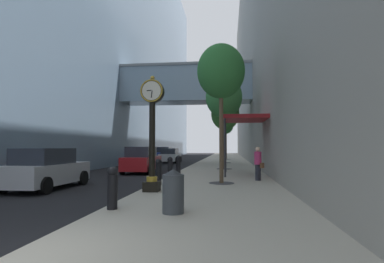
{
  "coord_description": "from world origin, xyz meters",
  "views": [
    {
      "loc": [
        3.26,
        -3.99,
        1.73
      ],
      "look_at": [
        0.81,
        16.72,
        2.76
      ],
      "focal_mm": 28.94,
      "sensor_mm": 36.0,
      "label": 1
    }
  ],
  "objects_px": {
    "bollard_fourth": "(170,167)",
    "car_red_far": "(142,160)",
    "street_tree_mid_near": "(224,97)",
    "car_silver_near": "(46,169)",
    "trash_bin": "(173,191)",
    "bollard_nearest": "(112,187)",
    "street_clock": "(152,128)",
    "bollard_fifth": "(178,164)",
    "street_tree_near": "(221,72)",
    "car_blue_trailing": "(164,154)",
    "car_white_mid": "(170,156)",
    "pedestrian_walking": "(258,163)",
    "street_tree_far": "(226,126)",
    "street_tree_mid_far": "(225,114)",
    "bollard_third": "(159,171)"
  },
  "relations": [
    {
      "from": "bollard_fourth",
      "to": "car_red_far",
      "type": "xyz_separation_m",
      "value": [
        -2.83,
        4.76,
        0.13
      ]
    },
    {
      "from": "street_tree_mid_near",
      "to": "car_silver_near",
      "type": "distance_m",
      "value": 13.35
    },
    {
      "from": "trash_bin",
      "to": "bollard_nearest",
      "type": "bearing_deg",
      "value": 170.29
    },
    {
      "from": "street_clock",
      "to": "bollard_nearest",
      "type": "relative_size",
      "value": 3.86
    },
    {
      "from": "bollard_fifth",
      "to": "car_silver_near",
      "type": "distance_m",
      "value": 7.6
    },
    {
      "from": "street_tree_near",
      "to": "car_blue_trailing",
      "type": "xyz_separation_m",
      "value": [
        -7.81,
        24.83,
        -4.21
      ]
    },
    {
      "from": "car_white_mid",
      "to": "street_clock",
      "type": "bearing_deg",
      "value": -80.86
    },
    {
      "from": "street_tree_near",
      "to": "car_white_mid",
      "type": "xyz_separation_m",
      "value": [
        -5.98,
        19.4,
        -4.27
      ]
    },
    {
      "from": "pedestrian_walking",
      "to": "street_tree_far",
      "type": "bearing_deg",
      "value": 93.9
    },
    {
      "from": "car_white_mid",
      "to": "bollard_nearest",
      "type": "bearing_deg",
      "value": -82.48
    },
    {
      "from": "car_silver_near",
      "to": "car_white_mid",
      "type": "xyz_separation_m",
      "value": [
        1.15,
        21.03,
        -0.04
      ]
    },
    {
      "from": "street_clock",
      "to": "street_tree_mid_far",
      "type": "bearing_deg",
      "value": 83.17
    },
    {
      "from": "car_silver_near",
      "to": "car_white_mid",
      "type": "distance_m",
      "value": 21.07
    },
    {
      "from": "bollard_third",
      "to": "pedestrian_walking",
      "type": "xyz_separation_m",
      "value": [
        4.33,
        2.04,
        0.26
      ]
    },
    {
      "from": "trash_bin",
      "to": "car_blue_trailing",
      "type": "xyz_separation_m",
      "value": [
        -6.8,
        31.07,
        0.15
      ]
    },
    {
      "from": "street_tree_mid_near",
      "to": "street_tree_mid_far",
      "type": "height_order",
      "value": "street_tree_mid_near"
    },
    {
      "from": "bollard_third",
      "to": "pedestrian_walking",
      "type": "relative_size",
      "value": 0.68
    },
    {
      "from": "car_red_far",
      "to": "car_blue_trailing",
      "type": "bearing_deg",
      "value": 97.36
    },
    {
      "from": "bollard_fifth",
      "to": "car_silver_near",
      "type": "relative_size",
      "value": 0.26
    },
    {
      "from": "bollard_fifth",
      "to": "trash_bin",
      "type": "xyz_separation_m",
      "value": [
        1.62,
        -10.73,
        -0.03
      ]
    },
    {
      "from": "street_tree_far",
      "to": "pedestrian_walking",
      "type": "relative_size",
      "value": 3.41
    },
    {
      "from": "street_tree_mid_near",
      "to": "bollard_fifth",
      "type": "bearing_deg",
      "value": -121.95
    },
    {
      "from": "bollard_fourth",
      "to": "car_blue_trailing",
      "type": "relative_size",
      "value": 0.25
    },
    {
      "from": "bollard_fourth",
      "to": "street_tree_mid_far",
      "type": "height_order",
      "value": "street_tree_mid_far"
    },
    {
      "from": "street_clock",
      "to": "street_tree_mid_near",
      "type": "height_order",
      "value": "street_tree_mid_near"
    },
    {
      "from": "bollard_nearest",
      "to": "street_tree_mid_near",
      "type": "height_order",
      "value": "street_tree_mid_near"
    },
    {
      "from": "street_clock",
      "to": "street_tree_near",
      "type": "distance_m",
      "value": 4.49
    },
    {
      "from": "street_tree_far",
      "to": "car_silver_near",
      "type": "bearing_deg",
      "value": -104.39
    },
    {
      "from": "car_silver_near",
      "to": "car_blue_trailing",
      "type": "distance_m",
      "value": 26.48
    },
    {
      "from": "street_clock",
      "to": "pedestrian_walking",
      "type": "height_order",
      "value": "street_clock"
    },
    {
      "from": "bollard_fifth",
      "to": "pedestrian_walking",
      "type": "relative_size",
      "value": 0.68
    },
    {
      "from": "bollard_fourth",
      "to": "car_red_far",
      "type": "bearing_deg",
      "value": 120.67
    },
    {
      "from": "street_tree_mid_far",
      "to": "street_tree_far",
      "type": "distance_m",
      "value": 8.74
    },
    {
      "from": "trash_bin",
      "to": "car_white_mid",
      "type": "xyz_separation_m",
      "value": [
        -4.97,
        25.63,
        0.09
      ]
    },
    {
      "from": "bollard_fourth",
      "to": "car_silver_near",
      "type": "xyz_separation_m",
      "value": [
        -4.5,
        -3.52,
        0.1
      ]
    },
    {
      "from": "street_tree_near",
      "to": "pedestrian_walking",
      "type": "relative_size",
      "value": 3.87
    },
    {
      "from": "bollard_fifth",
      "to": "car_blue_trailing",
      "type": "distance_m",
      "value": 20.99
    },
    {
      "from": "bollard_fifth",
      "to": "street_tree_far",
      "type": "height_order",
      "value": "street_tree_far"
    },
    {
      "from": "street_tree_mid_far",
      "to": "bollard_third",
      "type": "bearing_deg",
      "value": -98.25
    },
    {
      "from": "street_clock",
      "to": "bollard_third",
      "type": "distance_m",
      "value": 2.65
    },
    {
      "from": "bollard_third",
      "to": "car_white_mid",
      "type": "relative_size",
      "value": 0.26
    },
    {
      "from": "bollard_nearest",
      "to": "street_tree_far",
      "type": "xyz_separation_m",
      "value": [
        2.63,
        32.11,
        3.72
      ]
    },
    {
      "from": "street_clock",
      "to": "street_tree_near",
      "type": "height_order",
      "value": "street_tree_near"
    },
    {
      "from": "trash_bin",
      "to": "car_silver_near",
      "type": "xyz_separation_m",
      "value": [
        -6.12,
        4.6,
        0.13
      ]
    },
    {
      "from": "car_silver_near",
      "to": "car_blue_trailing",
      "type": "height_order",
      "value": "car_blue_trailing"
    },
    {
      "from": "trash_bin",
      "to": "street_tree_near",
      "type": "bearing_deg",
      "value": 80.79
    },
    {
      "from": "street_clock",
      "to": "bollard_fourth",
      "type": "distance_m",
      "value": 4.94
    },
    {
      "from": "street_tree_mid_near",
      "to": "street_tree_far",
      "type": "relative_size",
      "value": 1.23
    },
    {
      "from": "bollard_nearest",
      "to": "car_red_far",
      "type": "bearing_deg",
      "value": 102.64
    },
    {
      "from": "bollard_fifth",
      "to": "street_tree_far",
      "type": "bearing_deg",
      "value": 83.07
    }
  ]
}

